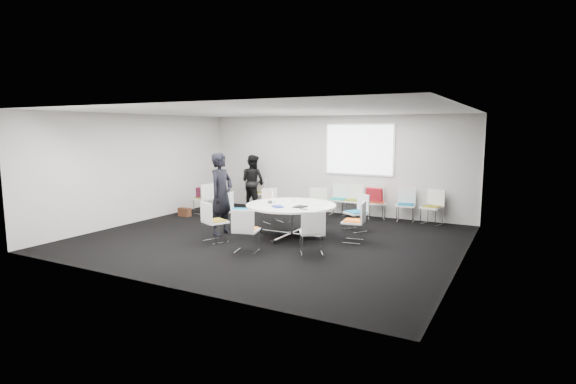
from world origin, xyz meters
The scene contains 31 objects.
room_shell centered at (0.09, 0.00, 1.40)m, with size 8.08×7.08×2.88m.
conference_table centered at (0.30, 0.36, 0.52)m, with size 2.03×2.03×0.73m.
projection_screen centered at (0.80, 3.46, 1.85)m, with size 1.90×0.03×1.35m, color white.
chair_ring_a centered at (1.75, 0.51, 0.28)m, with size 0.51×0.52×0.88m.
chair_ring_b centered at (1.44, 1.52, 0.28)m, with size 0.63×0.63×0.88m.
chair_ring_c centered at (0.20, 2.02, 0.28)m, with size 0.58×0.57×0.88m.
chair_ring_d centered at (-0.79, 1.43, 0.28)m, with size 0.62×0.62×0.88m.
chair_ring_e centered at (-1.18, 0.44, 0.28)m, with size 0.59×0.60×0.88m.
chair_ring_f centered at (-0.89, -0.90, 0.28)m, with size 0.60×0.59×0.88m.
chair_ring_g centered at (0.16, -1.28, 0.28)m, with size 0.56×0.55×0.88m.
chair_ring_h centered at (1.38, -0.82, 0.28)m, with size 0.63×0.62×0.88m.
chair_back_a centered at (0.32, 3.17, 0.28)m, with size 0.47×0.46×0.88m.
chair_back_b centered at (0.76, 3.17, 0.28)m, with size 0.49×0.48×0.88m.
chair_back_c centered at (1.43, 3.16, 0.28)m, with size 0.61×0.60×0.88m.
chair_back_d centered at (2.22, 3.14, 0.28)m, with size 0.52×0.51×0.88m.
chair_back_e centered at (2.89, 3.14, 0.28)m, with size 0.56×0.55×0.88m.
chair_spare_left centered at (-3.15, 1.55, 0.28)m, with size 0.55×0.56×0.88m.
chair_person_back centered at (-2.39, 3.14, 0.28)m, with size 0.58×0.57×0.88m.
person_main centered at (-1.18, -0.25, 0.94)m, with size 0.69×0.45×1.89m, color black.
person_back centered at (-2.40, 2.98, 0.82)m, with size 0.80×0.62×1.64m, color black.
laptop centered at (-0.20, 0.38, 0.74)m, with size 0.31×0.20×0.02m, color #333338.
laptop_lid centered at (-0.21, 0.41, 0.86)m, with size 0.30×0.02×0.22m, color silver.
notebook_black centered at (0.64, 0.13, 0.74)m, with size 0.22×0.30×0.02m, color black.
tablet_folio centered at (0.21, -0.09, 0.74)m, with size 0.26×0.20×0.03m, color navy.
papers_right centered at (0.77, 0.72, 0.73)m, with size 0.30×0.21×0.00m, color silver.
papers_front centered at (1.10, 0.24, 0.73)m, with size 0.30×0.21×0.00m, color white.
cup centered at (0.23, 0.59, 0.78)m, with size 0.08×0.08×0.09m, color white.
phone centered at (0.84, -0.08, 0.73)m, with size 0.14×0.07×0.01m, color black.
maroon_bag centered at (-3.17, 1.56, 0.62)m, with size 0.40×0.14×0.28m, color #481326.
brown_bag centered at (-3.40, 1.01, 0.12)m, with size 0.36×0.16×0.24m, color #412315.
red_jacket centered at (1.43, 2.94, 0.70)m, with size 0.44×0.10×0.35m, color #A4141D.
Camera 1 is at (4.95, -8.48, 2.42)m, focal length 28.00 mm.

